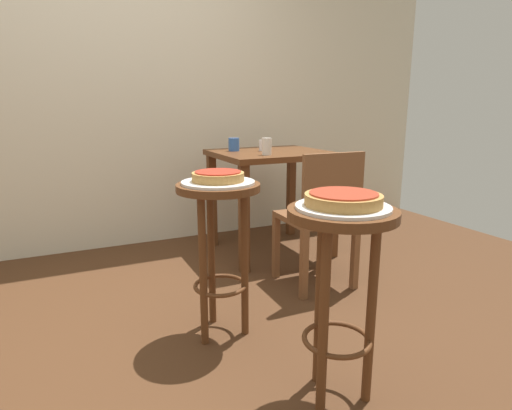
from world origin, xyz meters
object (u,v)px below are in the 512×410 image
Objects in this scene: stool_foreground at (340,263)px; pizza_middle at (218,176)px; stool_middle at (219,225)px; condiment_shaker at (262,145)px; cup_near_edge at (267,146)px; cup_far_edge at (234,144)px; pizza_foreground at (343,199)px; dining_table at (271,170)px; wooden_chair at (321,214)px; serving_plate_middle at (218,182)px; serving_plate_foreground at (343,207)px.

stool_foreground is 0.72m from pizza_middle.
condiment_shaker reaches higher than stool_middle.
cup_far_edge is (-0.10, 0.34, -0.01)m from cup_near_edge.
pizza_foreground is (-0.00, 0.00, 0.23)m from stool_foreground.
cup_near_edge is at bearing -124.54° from dining_table.
stool_foreground is at bearing -120.37° from wooden_chair.
pizza_middle is 1.03m from cup_near_edge.
wooden_chair reaches higher than dining_table.
cup_near_edge reaches higher than stool_middle.
wooden_chair reaches higher than stool_middle.
wooden_chair reaches higher than serving_plate_middle.
cup_near_edge is at bearing 50.68° from stool_middle.
serving_plate_middle is (-0.22, 0.65, 0.21)m from stool_foreground.
serving_plate_foreground is 0.68m from serving_plate_middle.
pizza_foreground reaches higher than dining_table.
serving_plate_middle is at bearing -161.01° from wooden_chair.
stool_middle is at bearing -129.32° from cup_near_edge.
cup_far_edge is (0.55, 1.14, 0.03)m from pizza_middle.
stool_middle is at bearing -161.01° from wooden_chair.
pizza_middle is (0.00, 0.00, 0.03)m from serving_plate_middle.
dining_table is (0.79, 0.99, 0.08)m from stool_middle.
stool_middle is at bearing 109.01° from stool_foreground.
pizza_foreground is 2.33× the size of cup_near_edge.
pizza_middle reaches higher than serving_plate_middle.
pizza_middle is 2.50× the size of cup_far_edge.
serving_plate_middle is at bearing 0.00° from pizza_middle.
wooden_chair is (0.10, -0.53, -0.37)m from cup_near_edge.
serving_plate_foreground is 0.39× the size of wooden_chair.
pizza_foreground is 2.80× the size of cup_far_edge.
pizza_middle is 0.28× the size of wooden_chair.
serving_plate_foreground is 1.09m from wooden_chair.
wooden_chair is (0.75, 0.26, -0.30)m from serving_plate_middle.
cup_far_edge is (0.32, 1.78, 0.03)m from pizza_foreground.
pizza_foreground reaches higher than stool_foreground.
serving_plate_middle is (-0.22, 0.65, -0.03)m from pizza_foreground.
stool_foreground is at bearing -106.52° from cup_near_edge.
dining_table reaches higher than serving_plate_middle.
dining_table is (0.56, 1.64, -0.12)m from serving_plate_foreground.
pizza_middle is 0.29× the size of dining_table.
cup_near_edge is at bearing 50.68° from serving_plate_middle.
pizza_middle is (-0.22, 0.65, -0.00)m from pizza_foreground.
cup_far_edge is (0.32, 1.78, 0.27)m from stool_foreground.
serving_plate_middle is 1.03m from cup_near_edge.
stool_foreground and stool_middle have the same top height.
stool_middle is at bearing -115.72° from cup_far_edge.
stool_foreground is at bearing -106.88° from condiment_shaker.
serving_plate_foreground is at bearing -70.99° from pizza_middle.
stool_foreground is 7.85× the size of cup_far_edge.
stool_foreground is at bearing -108.98° from dining_table.
wooden_chair reaches higher than stool_foreground.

